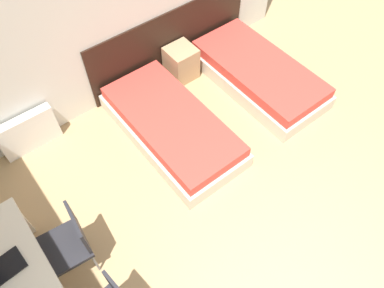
# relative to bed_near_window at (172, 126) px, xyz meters

# --- Properties ---
(wall_back) EXTENTS (5.80, 0.05, 2.70)m
(wall_back) POSITION_rel_bed_near_window_xyz_m (-0.13, 1.09, 1.17)
(wall_back) COLOR silver
(wall_back) RESTS_ON ground_plane
(headboard_panel) EXTENTS (2.64, 0.03, 0.98)m
(headboard_panel) POSITION_rel_bed_near_window_xyz_m (0.78, 1.05, 0.31)
(headboard_panel) COLOR black
(headboard_panel) RESTS_ON ground_plane
(bed_near_window) EXTENTS (0.99, 2.03, 0.38)m
(bed_near_window) POSITION_rel_bed_near_window_xyz_m (0.00, 0.00, 0.00)
(bed_near_window) COLOR beige
(bed_near_window) RESTS_ON ground_plane
(bed_near_door) EXTENTS (0.99, 2.03, 0.38)m
(bed_near_door) POSITION_rel_bed_near_window_xyz_m (1.55, 0.00, 0.00)
(bed_near_door) COLOR beige
(bed_near_door) RESTS_ON ground_plane
(nightstand) EXTENTS (0.40, 0.39, 0.50)m
(nightstand) POSITION_rel_bed_near_window_xyz_m (0.78, 0.82, 0.07)
(nightstand) COLOR tan
(nightstand) RESTS_ON ground_plane
(radiator) EXTENTS (0.74, 0.12, 0.54)m
(radiator) POSITION_rel_bed_near_window_xyz_m (-1.51, 0.97, 0.09)
(radiator) COLOR silver
(radiator) RESTS_ON ground_plane
(chair_near_laptop) EXTENTS (0.51, 0.51, 0.88)m
(chair_near_laptop) POSITION_rel_bed_near_window_xyz_m (-1.77, -0.75, 0.32)
(chair_near_laptop) COLOR #232328
(chair_near_laptop) RESTS_ON ground_plane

